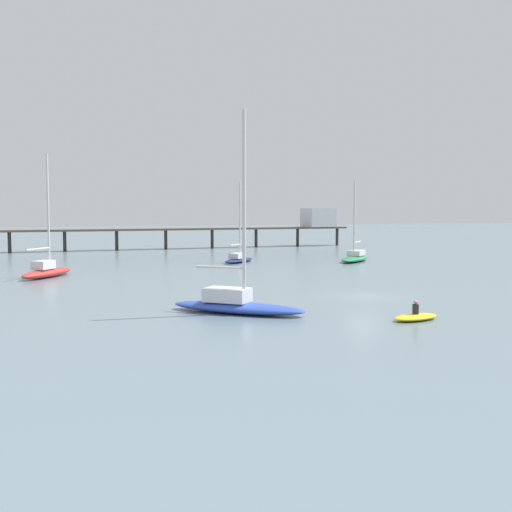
# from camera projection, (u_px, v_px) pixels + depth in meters

# --- Properties ---
(ground_plane) EXTENTS (400.00, 400.00, 0.00)m
(ground_plane) POSITION_uv_depth(u_px,v_px,m) (364.00, 297.00, 44.13)
(ground_plane) COLOR slate
(pier) EXTENTS (63.24, 4.79, 6.47)m
(pier) POSITION_uv_depth(u_px,v_px,m) (248.00, 223.00, 102.85)
(pier) COLOR brown
(pier) RESTS_ON ground_plane
(sailboat_green) EXTENTS (7.37, 7.13, 9.66)m
(sailboat_green) POSITION_uv_depth(u_px,v_px,m) (355.00, 256.00, 74.41)
(sailboat_green) COLOR #287F4C
(sailboat_green) RESTS_ON ground_plane
(sailboat_navy) EXTENTS (5.80, 5.61, 9.48)m
(sailboat_navy) POSITION_uv_depth(u_px,v_px,m) (239.00, 257.00, 72.92)
(sailboat_navy) COLOR navy
(sailboat_navy) RESTS_ON ground_plane
(sailboat_red) EXTENTS (5.86, 7.25, 11.26)m
(sailboat_red) POSITION_uv_depth(u_px,v_px,m) (47.00, 269.00, 56.81)
(sailboat_red) COLOR red
(sailboat_red) RESTS_ON ground_plane
(sailboat_blue) EXTENTS (7.61, 7.61, 11.98)m
(sailboat_blue) POSITION_uv_depth(u_px,v_px,m) (236.00, 301.00, 37.09)
(sailboat_blue) COLOR #2D4CB7
(sailboat_blue) RESTS_ON ground_plane
(dinghy_yellow) EXTENTS (3.16, 1.80, 1.14)m
(dinghy_yellow) POSITION_uv_depth(u_px,v_px,m) (415.00, 317.00, 34.65)
(dinghy_yellow) COLOR yellow
(dinghy_yellow) RESTS_ON ground_plane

